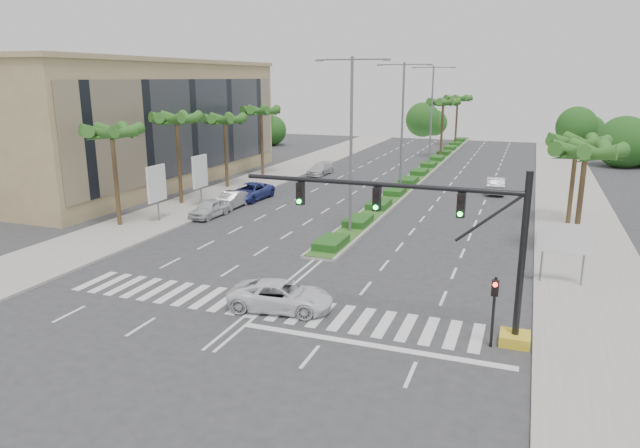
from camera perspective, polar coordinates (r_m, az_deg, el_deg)
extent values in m
plane|color=#333335|center=(27.80, -5.76, -8.17)|extent=(160.00, 160.00, 0.00)
cube|color=gray|center=(44.42, 24.53, -0.67)|extent=(6.00, 120.00, 0.15)
cube|color=gray|center=(51.67, -11.24, 2.35)|extent=(6.00, 120.00, 0.15)
cube|color=gray|center=(69.74, 10.69, 5.49)|extent=(2.20, 75.00, 0.20)
cube|color=#314F1B|center=(69.72, 10.69, 5.59)|extent=(1.80, 75.00, 0.04)
cube|color=tan|center=(61.83, -17.27, 9.49)|extent=(12.00, 36.00, 12.00)
cube|color=gold|center=(25.23, 18.89, -10.80)|extent=(1.20, 1.20, 0.45)
cylinder|color=black|center=(24.00, 19.56, -3.26)|extent=(0.28, 0.28, 7.00)
cylinder|color=black|center=(24.13, 5.72, 3.98)|extent=(12.00, 0.20, 0.20)
cylinder|color=black|center=(23.65, 16.48, 0.51)|extent=(2.53, 0.12, 2.15)
cube|color=black|center=(23.64, 13.91, 1.80)|extent=(0.32, 0.24, 1.00)
cylinder|color=#19E533|center=(23.58, 13.82, 0.97)|extent=(0.20, 0.06, 0.20)
cube|color=black|center=(24.26, 5.68, 2.47)|extent=(0.32, 0.24, 1.00)
cylinder|color=#19E533|center=(24.19, 5.57, 1.66)|extent=(0.20, 0.06, 0.20)
cube|color=black|center=(25.34, -2.00, 3.05)|extent=(0.32, 0.24, 1.00)
cylinder|color=#19E533|center=(25.28, -2.12, 2.28)|extent=(0.20, 0.06, 0.20)
cylinder|color=black|center=(24.19, 16.94, -8.45)|extent=(0.12, 0.12, 3.00)
cube|color=black|center=(23.66, 17.11, -6.13)|extent=(0.28, 0.22, 0.65)
cylinder|color=red|center=(23.47, 17.12, -5.83)|extent=(0.18, 0.05, 0.18)
cylinder|color=slate|center=(32.35, 21.32, -3.20)|extent=(0.10, 0.10, 2.80)
cylinder|color=slate|center=(32.47, 24.84, -3.49)|extent=(0.10, 0.10, 2.80)
cube|color=#0C6638|center=(32.07, 23.29, -1.31)|extent=(2.60, 0.08, 1.50)
cube|color=white|center=(32.02, 23.30, -1.33)|extent=(2.70, 0.02, 1.60)
cylinder|color=slate|center=(44.53, -15.89, 1.89)|extent=(0.12, 0.12, 2.80)
cube|color=white|center=(44.22, -16.03, 3.92)|extent=(0.18, 2.10, 2.70)
cube|color=#D8594C|center=(44.22, -16.03, 3.92)|extent=(0.12, 2.00, 2.60)
cylinder|color=slate|center=(49.38, -11.82, 3.34)|extent=(0.12, 0.12, 2.80)
cube|color=white|center=(49.11, -11.92, 5.17)|extent=(0.18, 2.10, 2.70)
cube|color=#D8594C|center=(49.11, -11.92, 5.17)|extent=(0.12, 2.00, 2.60)
cylinder|color=brown|center=(43.82, -19.74, 4.20)|extent=(0.32, 0.32, 7.00)
sphere|color=brown|center=(43.39, -20.12, 8.62)|extent=(0.70, 0.70, 0.70)
cone|color=#28551B|center=(42.70, -18.96, 8.50)|extent=(0.90, 3.62, 1.50)
cone|color=#28551B|center=(43.63, -18.68, 8.63)|extent=(3.39, 2.96, 1.50)
cone|color=#28551B|center=(44.38, -19.46, 8.65)|extent=(3.73, 1.68, 1.50)
cone|color=#28551B|center=(44.41, -20.70, 8.55)|extent=(2.38, 3.65, 1.50)
cone|color=#28551B|center=(43.69, -21.52, 8.40)|extent=(2.38, 3.65, 1.50)
cone|color=#28551B|center=(42.75, -21.29, 8.30)|extent=(3.73, 1.68, 1.50)
cone|color=#28551B|center=(42.31, -20.14, 8.35)|extent=(3.39, 2.96, 1.50)
cylinder|color=brown|center=(50.09, -13.91, 6.04)|extent=(0.32, 0.32, 7.40)
sphere|color=brown|center=(49.72, -14.17, 10.15)|extent=(0.70, 0.70, 0.70)
cone|color=#28551B|center=(49.11, -13.08, 10.05)|extent=(0.90, 3.62, 1.50)
cone|color=#28551B|center=(50.06, -12.94, 10.13)|extent=(3.39, 2.96, 1.50)
cone|color=#28551B|center=(50.75, -13.70, 10.14)|extent=(3.73, 1.68, 1.50)
cone|color=#28551B|center=(50.68, -14.79, 10.07)|extent=(2.38, 3.65, 1.50)
cone|color=#28551B|center=(49.90, -15.43, 9.97)|extent=(2.38, 3.65, 1.50)
cone|color=#28551B|center=(48.98, -15.11, 9.91)|extent=(3.73, 1.68, 1.50)
cone|color=#28551B|center=(48.63, -14.06, 9.95)|extent=(3.39, 2.96, 1.50)
cylinder|color=brown|center=(56.86, -9.38, 6.93)|extent=(0.32, 0.32, 6.80)
sphere|color=brown|center=(56.53, -9.52, 10.24)|extent=(0.70, 0.70, 0.70)
cone|color=#28551B|center=(56.00, -8.52, 10.14)|extent=(0.90, 3.62, 1.50)
cone|color=#28551B|center=(56.95, -8.47, 10.21)|extent=(3.39, 2.96, 1.50)
cone|color=#28551B|center=(57.59, -9.19, 10.23)|extent=(3.73, 1.68, 1.50)
cone|color=#28551B|center=(57.45, -10.15, 10.18)|extent=(2.38, 3.65, 1.50)
cone|color=#28551B|center=(56.63, -10.64, 10.10)|extent=(2.38, 3.65, 1.50)
cone|color=#28551B|center=(55.74, -10.29, 10.05)|extent=(3.73, 1.68, 1.50)
cone|color=#28551B|center=(55.45, -9.33, 10.07)|extent=(3.39, 2.96, 1.50)
cylinder|color=brown|center=(63.86, -5.83, 8.03)|extent=(0.32, 0.32, 7.20)
sphere|color=brown|center=(63.56, -5.91, 11.17)|extent=(0.70, 0.70, 0.70)
cone|color=#28551B|center=(63.09, -4.99, 11.07)|extent=(0.90, 3.62, 1.50)
cone|color=#28551B|center=(64.05, -5.00, 11.12)|extent=(3.39, 2.96, 1.50)
cone|color=#28551B|center=(64.64, -5.68, 11.14)|extent=(3.73, 1.68, 1.50)
cone|color=#28551B|center=(64.44, -6.52, 11.10)|extent=(2.38, 3.65, 1.50)
cone|color=#28551B|center=(63.59, -6.91, 11.05)|extent=(2.38, 3.65, 1.50)
cone|color=#28551B|center=(62.72, -6.55, 11.01)|extent=(3.73, 1.68, 1.50)
cone|color=#28551B|center=(62.50, -5.68, 11.03)|extent=(3.39, 2.96, 1.50)
cylinder|color=brown|center=(37.83, 24.53, 1.84)|extent=(0.32, 0.32, 6.50)
sphere|color=brown|center=(37.34, 25.04, 6.56)|extent=(0.70, 0.70, 0.70)
cone|color=#28551B|center=(37.46, 26.70, 6.24)|extent=(0.90, 3.62, 1.50)
cone|color=#28551B|center=(38.27, 25.96, 6.47)|extent=(3.39, 2.96, 1.50)
cone|color=#28551B|center=(38.40, 24.55, 6.64)|extent=(3.73, 1.68, 1.50)
cone|color=#28551B|center=(37.76, 23.47, 6.64)|extent=(2.38, 3.65, 1.50)
cone|color=#28551B|center=(36.81, 23.53, 6.46)|extent=(2.38, 3.65, 1.50)
cone|color=#28551B|center=(36.27, 24.75, 6.23)|extent=(3.73, 1.68, 1.50)
cone|color=#28551B|center=(36.57, 26.19, 6.14)|extent=(3.39, 2.96, 1.50)
cylinder|color=brown|center=(45.71, 23.90, 3.69)|extent=(0.32, 0.32, 6.20)
sphere|color=brown|center=(45.31, 24.29, 7.41)|extent=(0.70, 0.70, 0.70)
cone|color=#28551B|center=(45.41, 25.67, 7.15)|extent=(0.90, 3.62, 1.50)
cone|color=#28551B|center=(46.22, 25.07, 7.32)|extent=(3.39, 2.96, 1.50)
cone|color=#28551B|center=(46.37, 23.90, 7.46)|extent=(3.73, 1.68, 1.50)
cone|color=#28551B|center=(45.74, 23.00, 7.47)|extent=(2.38, 3.65, 1.50)
cone|color=#28551B|center=(44.79, 23.04, 7.34)|extent=(2.38, 3.65, 1.50)
cone|color=#28551B|center=(44.24, 24.04, 7.17)|extent=(3.73, 1.68, 1.50)
cone|color=#28551B|center=(44.52, 25.22, 7.08)|extent=(3.39, 2.96, 1.50)
cylinder|color=brown|center=(79.11, 12.08, 9.13)|extent=(0.32, 0.32, 7.50)
sphere|color=brown|center=(78.88, 12.22, 11.76)|extent=(0.70, 0.70, 0.70)
cone|color=#28551B|center=(78.73, 13.03, 11.64)|extent=(0.90, 3.62, 1.50)
cone|color=#28551B|center=(79.64, 12.81, 11.68)|extent=(3.39, 2.96, 1.50)
cone|color=#28551B|center=(79.98, 12.16, 11.73)|extent=(3.73, 1.68, 1.50)
cone|color=#28551B|center=(79.50, 11.55, 11.74)|extent=(2.38, 3.65, 1.50)
cone|color=#28551B|center=(78.56, 11.44, 11.72)|extent=(2.38, 3.65, 1.50)
cone|color=#28551B|center=(77.86, 11.92, 11.68)|extent=(3.73, 1.68, 1.50)
cone|color=#28551B|center=(77.94, 12.63, 11.64)|extent=(3.39, 2.96, 1.50)
cylinder|color=brown|center=(93.93, 13.47, 9.84)|extent=(0.32, 0.32, 7.50)
sphere|color=brown|center=(93.74, 13.61, 12.06)|extent=(0.70, 0.70, 0.70)
cone|color=#28551B|center=(93.61, 14.28, 11.96)|extent=(0.90, 3.62, 1.50)
cone|color=#28551B|center=(94.51, 14.09, 11.99)|extent=(3.39, 2.96, 1.50)
cone|color=#28551B|center=(94.83, 13.53, 12.03)|extent=(3.73, 1.68, 1.50)
cone|color=#28551B|center=(94.34, 13.03, 12.05)|extent=(2.38, 3.65, 1.50)
cone|color=#28551B|center=(93.39, 12.95, 12.03)|extent=(2.38, 3.65, 1.50)
cone|color=#28551B|center=(92.71, 13.36, 11.99)|extent=(3.73, 1.68, 1.50)
cone|color=#28551B|center=(92.80, 13.96, 11.96)|extent=(3.39, 2.96, 1.50)
cylinder|color=slate|center=(38.99, 3.12, 7.57)|extent=(0.20, 0.20, 12.00)
cylinder|color=slate|center=(39.10, 1.49, 16.12)|extent=(2.40, 0.10, 0.10)
cylinder|color=slate|center=(38.39, 5.02, 16.10)|extent=(2.40, 0.10, 0.10)
cube|color=slate|center=(39.47, -0.08, 16.04)|extent=(0.50, 0.25, 0.12)
cube|color=slate|center=(38.11, 6.68, 16.00)|extent=(0.50, 0.25, 0.12)
cylinder|color=slate|center=(54.40, 8.21, 9.39)|extent=(0.20, 0.20, 12.00)
cylinder|color=slate|center=(54.48, 7.16, 15.54)|extent=(2.40, 0.10, 0.10)
cylinder|color=slate|center=(53.97, 9.73, 15.46)|extent=(2.40, 0.10, 0.10)
cube|color=slate|center=(54.74, 5.99, 15.52)|extent=(0.50, 0.25, 0.12)
cube|color=slate|center=(53.77, 10.92, 15.36)|extent=(0.50, 0.25, 0.12)
cylinder|color=slate|center=(70.08, 11.06, 10.38)|extent=(0.20, 0.20, 12.00)
cylinder|color=slate|center=(70.14, 10.30, 15.16)|extent=(2.40, 0.10, 0.10)
cylinder|color=slate|center=(69.74, 12.30, 15.07)|extent=(2.40, 0.10, 0.10)
cube|color=slate|center=(70.34, 9.38, 15.15)|extent=(0.50, 0.25, 0.12)
cube|color=slate|center=(69.59, 13.23, 14.98)|extent=(0.50, 0.25, 0.12)
imported|color=silver|center=(45.50, -10.99, 1.54)|extent=(1.89, 4.20, 1.40)
imported|color=#ABAAAF|center=(48.43, -8.87, 2.40)|extent=(1.60, 4.23, 1.38)
imported|color=navy|center=(51.43, -6.98, 3.22)|extent=(2.81, 5.48, 1.48)
imported|color=silver|center=(64.50, 0.01, 5.53)|extent=(2.07, 4.61, 1.31)
imported|color=white|center=(27.11, -3.93, -7.17)|extent=(5.19, 2.93, 1.37)
imported|color=#B7B6BB|center=(56.54, 17.16, 3.74)|extent=(1.90, 4.80, 1.56)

